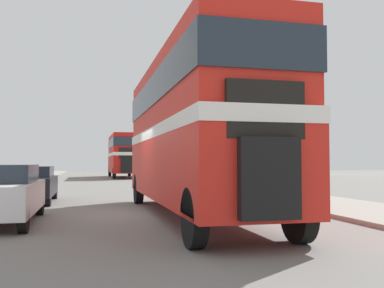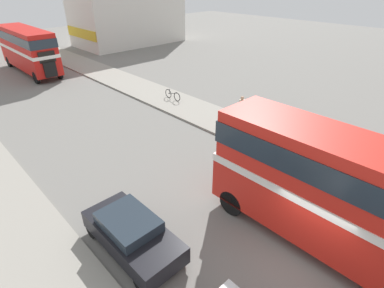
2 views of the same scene
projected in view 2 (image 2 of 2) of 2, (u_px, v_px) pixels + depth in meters
The scene contains 8 objects.
ground_plane at pixel (300, 264), 10.38m from camera, with size 120.00×120.00×0.00m, color slate.
sidewalk_right at pixel (370, 181), 14.43m from camera, with size 3.50×120.00×0.12m.
double_decker_bus at pixel (366, 202), 9.25m from camera, with size 2.38×10.80×4.41m.
bus_distant at pixel (27, 47), 29.63m from camera, with size 2.44×10.17×4.27m.
car_parked_mid at pixel (132, 233), 10.63m from camera, with size 1.80×4.08×1.40m.
pedestrian_walking at pixel (241, 108), 19.68m from camera, with size 0.36×0.36×1.80m.
bicycle_on_pavement at pixel (173, 95), 23.62m from camera, with size 0.05×1.76×0.78m.
shop_building_block at pixel (127, 6), 41.73m from camera, with size 14.65×8.05×9.88m.
Camera 2 is at (-7.55, -2.44, 8.73)m, focal length 28.00 mm.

